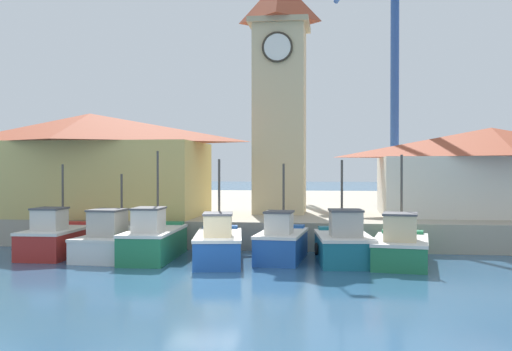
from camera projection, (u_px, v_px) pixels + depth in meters
ground_plane at (203, 274)px, 21.80m from camera, size 300.00×300.00×0.00m
quay_wharf at (275, 208)px, 47.91m from camera, size 120.00×40.00×1.33m
fishing_boat_far_left at (57, 239)px, 26.37m from camera, size 2.12×4.44×4.04m
fishing_boat_left_outer at (115, 241)px, 25.90m from camera, size 2.47×4.92×3.61m
fishing_boat_left_inner at (154, 240)px, 25.45m from camera, size 2.11×5.12×4.62m
fishing_boat_mid_left at (219, 244)px, 24.50m from camera, size 2.61×5.10×4.25m
fishing_boat_center at (281, 242)px, 25.08m from camera, size 2.05×4.28×4.06m
fishing_boat_mid_right at (343, 244)px, 24.45m from camera, size 2.54×4.51×4.21m
fishing_boat_right_inner at (401, 247)px, 23.94m from camera, size 2.72×4.75×4.42m
clock_tower at (280, 89)px, 33.63m from camera, size 3.33×3.33×14.83m
warehouse_left at (90, 163)px, 32.20m from camera, size 12.43×6.63×5.48m
warehouse_right at (491, 171)px, 32.16m from camera, size 12.01×6.83×4.72m
port_crane_near at (392, 98)px, 39.31m from camera, size 5.16×8.05×19.60m
port_crane_far at (283, 99)px, 49.68m from camera, size 2.57×10.62×21.88m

